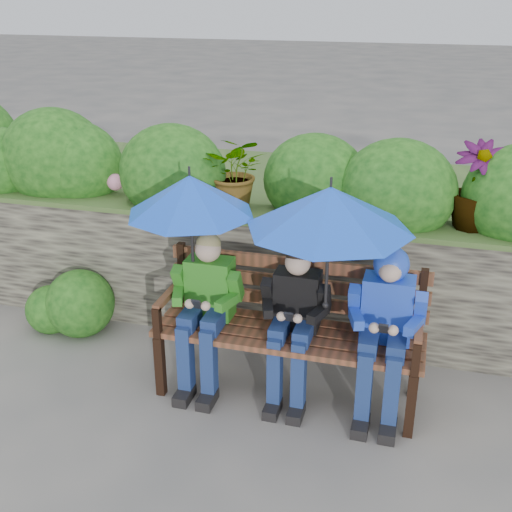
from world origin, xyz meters
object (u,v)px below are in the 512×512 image
(boy_middle, at_px, (294,316))
(umbrella_right, at_px, (330,208))
(park_bench, at_px, (291,320))
(boy_left, at_px, (206,303))
(boy_right, at_px, (386,319))
(umbrella_left, at_px, (190,195))

(boy_middle, relative_size, umbrella_right, 1.05)
(park_bench, xyz_separation_m, boy_left, (-0.58, -0.08, 0.09))
(boy_left, height_order, boy_middle, boy_left)
(boy_right, bearing_deg, boy_left, -179.50)
(umbrella_right, bearing_deg, umbrella_left, 176.24)
(boy_right, relative_size, umbrella_left, 1.31)
(park_bench, height_order, boy_middle, boy_middle)
(boy_middle, distance_m, boy_right, 0.60)
(umbrella_right, bearing_deg, park_bench, 155.96)
(umbrella_left, xyz_separation_m, umbrella_right, (0.93, -0.06, 0.01))
(umbrella_left, bearing_deg, umbrella_right, -3.76)
(boy_left, distance_m, boy_right, 1.22)
(boy_middle, height_order, boy_right, boy_right)
(boy_right, xyz_separation_m, umbrella_left, (-1.32, 0.02, 0.71))
(park_bench, bearing_deg, boy_right, -6.59)
(boy_left, bearing_deg, umbrella_left, 160.36)
(umbrella_right, bearing_deg, boy_right, 5.58)
(park_bench, relative_size, umbrella_right, 1.74)
(umbrella_left, bearing_deg, park_bench, 4.26)
(park_bench, height_order, boy_left, boy_left)
(umbrella_left, height_order, umbrella_right, umbrella_right)
(umbrella_right, bearing_deg, boy_middle, 171.76)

